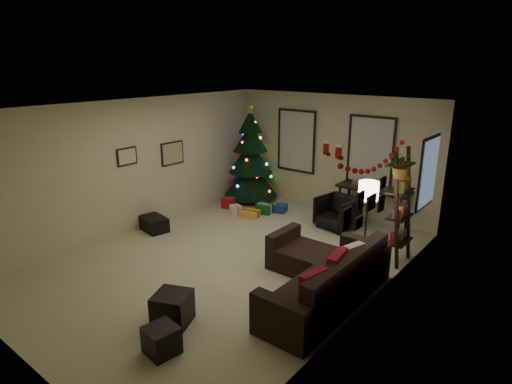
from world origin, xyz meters
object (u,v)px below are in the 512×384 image
Objects in this scene: desk at (374,192)px; desk_chair at (337,212)px; christmas_tree at (250,161)px; sofa at (323,278)px; bookshelf at (401,209)px.

desk_chair is (-0.48, -0.65, -0.38)m from desk.
christmas_tree is 0.95× the size of sofa.
christmas_tree is 1.22× the size of bookshelf.
christmas_tree is at bearing -177.40° from desk_chair.
bookshelf reaches higher than desk.
desk_chair is (-1.15, 2.55, 0.07)m from sofa.
desk_chair is 0.34× the size of bookshelf.
desk reaches higher than desk_chair.
desk_chair is at bearing -7.52° from christmas_tree.
bookshelf reaches higher than sofa.
sofa is 2.79m from desk_chair.
sofa reaches higher than desk_chair.
bookshelf is (0.44, 1.79, 0.70)m from sofa.
sofa is 3.72× the size of desk_chair.
desk is at bearing 128.24° from bookshelf.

